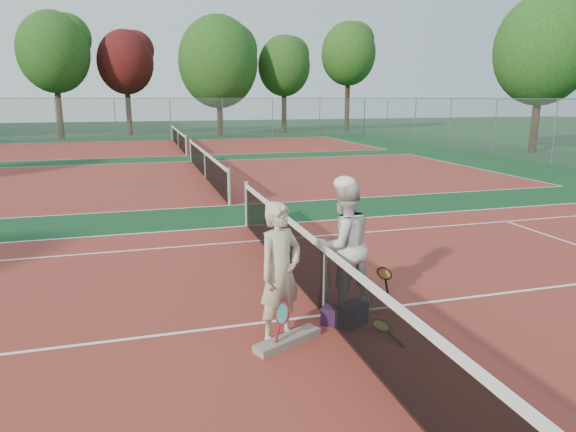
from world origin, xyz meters
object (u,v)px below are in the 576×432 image
(player_b, at_px, (343,246))
(sports_bag_navy, at_px, (353,315))
(racket_red, at_px, (282,326))
(water_bottle, at_px, (361,309))
(racket_black_held, at_px, (384,282))
(sports_bag_purple, at_px, (334,316))
(net_main, at_px, (325,282))
(player_a, at_px, (280,273))
(racket_spare, at_px, (381,328))

(player_b, xyz_separation_m, sports_bag_navy, (-0.09, -0.62, -0.81))
(racket_red, bearing_deg, water_bottle, -2.54)
(racket_red, xyz_separation_m, racket_black_held, (1.95, 1.11, -0.03))
(racket_black_held, xyz_separation_m, sports_bag_purple, (-1.09, -0.67, -0.14))
(net_main, bearing_deg, water_bottle, -29.93)
(net_main, height_order, player_a, player_a)
(net_main, xyz_separation_m, sports_bag_purple, (0.01, -0.32, -0.38))
(racket_spare, relative_size, water_bottle, 1.98)
(net_main, relative_size, racket_black_held, 20.78)
(racket_red, xyz_separation_m, sports_bag_navy, (1.10, 0.35, -0.14))
(sports_bag_navy, distance_m, sports_bag_purple, 0.26)
(player_a, xyz_separation_m, racket_red, (-0.04, -0.23, -0.62))
(net_main, xyz_separation_m, player_b, (0.35, 0.21, 0.45))
(racket_black_held, distance_m, sports_bag_purple, 1.29)
(net_main, bearing_deg, racket_black_held, 17.52)
(water_bottle, bearing_deg, racket_black_held, 43.02)
(racket_red, height_order, racket_black_held, racket_red)
(player_a, relative_size, sports_bag_navy, 4.64)
(player_b, distance_m, racket_black_held, 1.04)
(sports_bag_purple, bearing_deg, racket_spare, -39.70)
(player_a, xyz_separation_m, racket_black_held, (1.91, 0.88, -0.64))
(racket_red, relative_size, racket_black_held, 1.11)
(racket_black_held, xyz_separation_m, sports_bag_navy, (-0.85, -0.76, -0.11))
(racket_red, bearing_deg, player_a, 56.34)
(net_main, xyz_separation_m, player_a, (-0.81, -0.54, 0.40))
(racket_red, distance_m, racket_spare, 1.39)
(net_main, relative_size, racket_red, 18.75)
(player_b, bearing_deg, water_bottle, 92.96)
(net_main, distance_m, sports_bag_navy, 0.60)
(racket_red, height_order, racket_spare, racket_red)
(player_a, relative_size, player_b, 0.95)
(racket_black_held, bearing_deg, water_bottle, -3.66)
(racket_red, xyz_separation_m, sports_bag_purple, (0.86, 0.44, -0.17))
(net_main, distance_m, racket_spare, 1.01)
(player_a, height_order, racket_red, player_a)
(racket_spare, bearing_deg, sports_bag_navy, 26.94)
(racket_black_held, relative_size, sports_bag_navy, 1.35)
(racket_red, distance_m, sports_bag_navy, 1.17)
(sports_bag_purple, bearing_deg, water_bottle, 8.31)
(player_a, xyz_separation_m, sports_bag_purple, (0.82, 0.21, -0.78))
(sports_bag_purple, bearing_deg, player_a, -165.52)
(racket_spare, bearing_deg, racket_red, 79.49)
(racket_red, relative_size, sports_bag_purple, 1.89)
(player_a, distance_m, sports_bag_purple, 1.15)
(net_main, distance_m, player_b, 0.61)
(racket_spare, xyz_separation_m, sports_bag_navy, (-0.26, 0.33, 0.08))
(player_a, height_order, sports_bag_purple, player_a)
(net_main, distance_m, player_a, 1.05)
(player_a, height_order, sports_bag_navy, player_a)
(racket_spare, relative_size, sports_bag_purple, 1.91)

